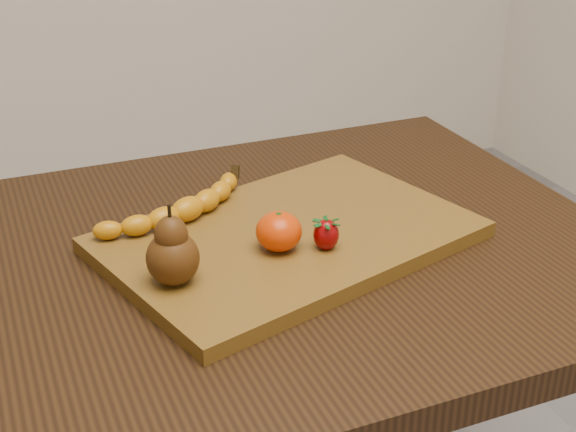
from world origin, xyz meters
name	(u,v)px	position (x,y,z in m)	size (l,w,h in m)	color
table	(232,318)	(0.00, 0.00, 0.66)	(1.00, 0.70, 0.76)	black
cutting_board	(288,237)	(0.08, -0.01, 0.77)	(0.45, 0.30, 0.02)	brown
banana	(188,209)	(-0.03, 0.07, 0.80)	(0.20, 0.05, 0.03)	#C37D09
pear	(172,245)	(-0.09, -0.07, 0.83)	(0.06, 0.06, 0.09)	#47270B
mandarin	(279,231)	(0.05, -0.05, 0.80)	(0.06, 0.06, 0.05)	#CD3302
strawberry	(326,234)	(0.10, -0.07, 0.80)	(0.03, 0.03, 0.04)	#7C0305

